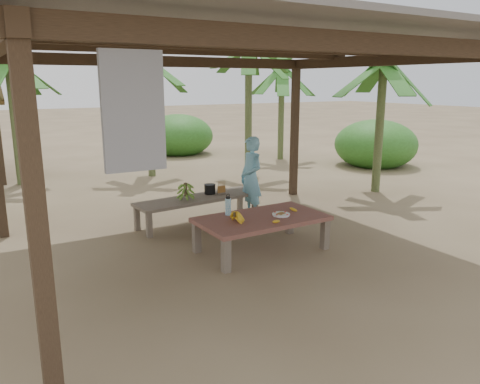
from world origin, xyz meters
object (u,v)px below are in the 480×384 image
ripe_banana_bunch (234,217)px  plate (281,215)px  work_table (262,221)px  water_flask (228,206)px  cooking_pot (210,189)px  woman (251,178)px  bench (199,200)px

ripe_banana_bunch → plate: (0.73, -0.06, -0.06)m
work_table → water_flask: (-0.36, 0.33, 0.20)m
cooking_pot → work_table: bearing=-93.1°
woman → ripe_banana_bunch: bearing=-39.1°
ripe_banana_bunch → cooking_pot: size_ratio=1.31×
work_table → plate: 0.30m
water_flask → cooking_pot: bearing=72.9°
water_flask → cooking_pot: size_ratio=1.65×
bench → ripe_banana_bunch: (-0.28, -1.71, 0.18)m
bench → water_flask: (-0.18, -1.36, 0.24)m
cooking_pot → woman: bearing=-23.7°
plate → water_flask: water_flask is taller
work_table → woman: size_ratio=1.26×
ripe_banana_bunch → water_flask: size_ratio=0.80×
work_table → cooking_pot: 1.81m
cooking_pot → water_flask: bearing=-107.1°
plate → woman: size_ratio=0.18×
water_flask → cooking_pot: water_flask is taller
woman → bench: bearing=-100.8°
plate → cooking_pot: cooking_pot is taller
cooking_pot → woman: size_ratio=0.13×
water_flask → plate: bearing=-33.6°
plate → woman: woman is taller
plate → woman: bearing=72.9°
ripe_banana_bunch → cooking_pot: 1.92m
ripe_banana_bunch → water_flask: water_flask is taller
bench → ripe_banana_bunch: ripe_banana_bunch is taller
bench → ripe_banana_bunch: bearing=-104.6°
water_flask → cooking_pot: (0.46, 1.48, -0.10)m
ripe_banana_bunch → woman: 1.98m
bench → water_flask: 1.39m
work_table → plate: size_ratio=7.14×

